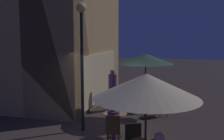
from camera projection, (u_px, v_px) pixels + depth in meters
The scene contains 13 objects.
ground_plane at pixel (96, 135), 8.13m from camera, with size 60.00×60.00×0.00m, color #392E2C.
cafe_building at pixel (32, 18), 11.43m from camera, with size 6.26×8.44×7.71m.
street_lamp_near_corner at pixel (82, 43), 8.19m from camera, with size 0.32×0.32×4.10m.
cafe_table_1 at pixel (145, 104), 9.72m from camera, with size 0.79×0.79×0.76m.
cafe_table_2 at pixel (115, 120), 7.91m from camera, with size 0.72×0.72×0.75m.
patio_umbrella_0 at pixel (146, 86), 5.51m from camera, with size 2.30×2.30×2.28m.
patio_umbrella_1 at pixel (146, 59), 9.51m from camera, with size 2.01×2.01×2.44m.
cafe_chair_1 at pixel (134, 138), 6.56m from camera, with size 0.57×0.57×0.86m.
cafe_chair_2 at pixel (163, 102), 10.06m from camera, with size 0.59×0.59×0.89m.
cafe_chair_3 at pixel (137, 99), 10.57m from camera, with size 0.58×0.58×0.90m.
cafe_chair_4 at pixel (113, 129), 7.11m from camera, with size 0.46×0.46×0.95m.
patron_seated_1 at pixel (114, 122), 7.24m from camera, with size 0.53×0.40×1.24m.
patron_standing_2 at pixel (113, 90), 10.81m from camera, with size 0.35×0.35×1.71m.
Camera 1 is at (-7.39, -2.58, 3.03)m, focal length 41.85 mm.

